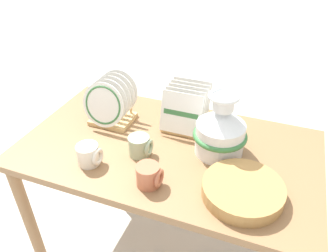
# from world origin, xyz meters

# --- Properties ---
(ground_plane) EXTENTS (14.00, 14.00, 0.00)m
(ground_plane) POSITION_xyz_m (0.00, 0.00, 0.00)
(ground_plane) COLOR beige
(display_table) EXTENTS (1.31, 0.75, 0.69)m
(display_table) POSITION_xyz_m (0.00, 0.00, 0.61)
(display_table) COLOR olive
(display_table) RESTS_ON ground_plane
(ceramic_vase) EXTENTS (0.23, 0.23, 0.29)m
(ceramic_vase) POSITION_xyz_m (0.22, 0.04, 0.81)
(ceramic_vase) COLOR silver
(ceramic_vase) RESTS_ON display_table
(dish_rack_round_plates) EXTENTS (0.21, 0.21, 0.23)m
(dish_rack_round_plates) POSITION_xyz_m (-0.33, 0.09, 0.79)
(dish_rack_round_plates) COLOR tan
(dish_rack_round_plates) RESTS_ON display_table
(dish_rack_square_plates) EXTENTS (0.19, 0.20, 0.21)m
(dish_rack_square_plates) POSITION_xyz_m (0.02, 0.17, 0.77)
(dish_rack_square_plates) COLOR tan
(dish_rack_square_plates) RESTS_ON display_table
(wicker_charger_stack) EXTENTS (0.30, 0.30, 0.05)m
(wicker_charger_stack) POSITION_xyz_m (0.36, -0.18, 0.72)
(wicker_charger_stack) COLOR #AD7F47
(wicker_charger_stack) RESTS_ON display_table
(mug_sage_glaze) EXTENTS (0.10, 0.09, 0.09)m
(mug_sage_glaze) POSITION_xyz_m (-0.09, -0.09, 0.74)
(mug_sage_glaze) COLOR #9EB28E
(mug_sage_glaze) RESTS_ON display_table
(mug_cream_glaze) EXTENTS (0.10, 0.09, 0.09)m
(mug_cream_glaze) POSITION_xyz_m (-0.26, -0.22, 0.74)
(mug_cream_glaze) COLOR silver
(mug_cream_glaze) RESTS_ON display_table
(mug_terracotta_glaze) EXTENTS (0.10, 0.09, 0.09)m
(mug_terracotta_glaze) POSITION_xyz_m (0.02, -0.25, 0.74)
(mug_terracotta_glaze) COLOR #B76647
(mug_terracotta_glaze) RESTS_ON display_table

